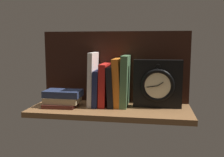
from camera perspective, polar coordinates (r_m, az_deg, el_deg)
The scene contains 10 objects.
ground_plane at distance 122.95cm, azimuth -0.37°, elevation -7.03°, with size 75.36×28.93×2.50cm, color brown.
back_panel at distance 133.01cm, azimuth 0.63°, elevation 2.60°, with size 75.36×1.20×36.24cm, color black.
book_white_catcher at distance 126.74cm, azimuth -4.25°, elevation -0.07°, with size 2.20×14.53×25.80cm, color silver.
book_navy_bierce at distance 126.81cm, azimuth -3.07°, elevation -1.98°, with size 2.48×16.71×17.36cm, color #192147.
book_red_requiem at distance 125.92cm, azimuth -1.68°, elevation -1.34°, with size 3.23×15.85×20.43cm, color red.
book_black_skeptic at distance 125.44cm, azimuth -0.20°, elevation -1.66°, with size 2.77×15.95×19.15cm, color black.
book_orange_pandolfini at distance 124.63cm, azimuth 1.30°, elevation -0.84°, with size 3.22×14.84×22.97cm, color orange.
book_green_romantic at distance 124.08cm, azimuth 2.92°, elevation -0.54°, with size 3.26×15.44×24.45cm, color #476B44.
framed_clock at distance 122.95cm, azimuth 10.05°, elevation -1.21°, with size 22.61×6.23×22.61cm.
book_stack_side at distance 126.42cm, azimuth -10.94°, elevation -4.34°, with size 17.73×13.10×7.90cm.
Camera 1 is at (20.14, -117.01, 30.66)cm, focal length 41.24 mm.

